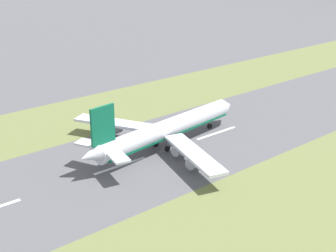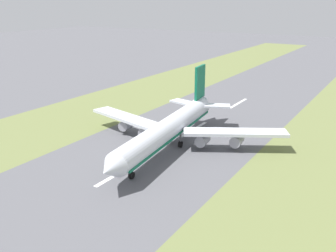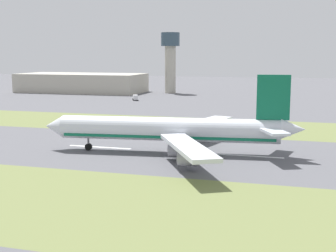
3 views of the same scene
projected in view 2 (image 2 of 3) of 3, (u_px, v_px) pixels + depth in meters
The scene contains 7 objects.
ground_plane at pixel (162, 148), 113.53m from camera, with size 800.00×800.00×0.00m, color #56565B.
grass_median_west at pixel (326, 183), 91.47m from camera, with size 40.00×600.00×0.01m, color olive.
grass_median_east at pixel (51, 124), 135.59m from camera, with size 40.00×600.00×0.01m, color olive.
centreline_dash_near at pixel (238, 103), 162.44m from camera, with size 1.20×18.00×0.01m, color silver.
centreline_dash_mid at pixel (194, 129), 129.80m from camera, with size 1.20×18.00×0.01m, color silver.
centreline_dash_far at pixel (119, 173), 97.16m from camera, with size 1.20×18.00×0.01m, color silver.
airplane_main_jet at pixel (171, 127), 112.26m from camera, with size 63.68×67.18×20.20m.
Camera 2 is at (-56.17, 90.09, 40.77)m, focal length 42.00 mm.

